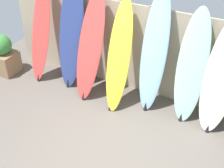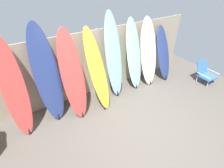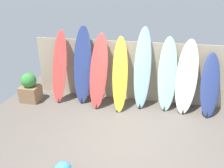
{
  "view_description": "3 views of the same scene",
  "coord_description": "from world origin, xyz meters",
  "px_view_note": "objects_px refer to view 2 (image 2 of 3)",
  "views": [
    {
      "loc": [
        1.79,
        -2.94,
        3.79
      ],
      "look_at": [
        -0.04,
        0.6,
        1.02
      ],
      "focal_mm": 50.0,
      "sensor_mm": 36.0,
      "label": 1
    },
    {
      "loc": [
        -1.99,
        -1.88,
        3.09
      ],
      "look_at": [
        -0.23,
        0.96,
        0.84
      ],
      "focal_mm": 28.0,
      "sensor_mm": 36.0,
      "label": 2
    },
    {
      "loc": [
        0.58,
        -4.09,
        3.16
      ],
      "look_at": [
        -0.43,
        0.76,
        1.0
      ],
      "focal_mm": 35.0,
      "sensor_mm": 36.0,
      "label": 3
    }
  ],
  "objects_px": {
    "surfboard_white_6": "(148,53)",
    "surfboard_red_2": "(73,76)",
    "surfboard_navy_7": "(163,54)",
    "beach_chair": "(205,72)",
    "surfboard_red_0": "(14,90)",
    "surfboard_yellow_3": "(97,70)",
    "surfboard_seafoam_5": "(134,56)",
    "surfboard_navy_1": "(47,76)",
    "surfboard_skyblue_4": "(114,57)"
  },
  "relations": [
    {
      "from": "surfboard_white_6",
      "to": "surfboard_red_2",
      "type": "bearing_deg",
      "value": -177.31
    },
    {
      "from": "surfboard_navy_7",
      "to": "beach_chair",
      "type": "bearing_deg",
      "value": -44.77
    },
    {
      "from": "surfboard_red_0",
      "to": "surfboard_navy_7",
      "type": "bearing_deg",
      "value": 0.26
    },
    {
      "from": "surfboard_red_2",
      "to": "surfboard_yellow_3",
      "type": "height_order",
      "value": "surfboard_red_2"
    },
    {
      "from": "surfboard_navy_7",
      "to": "surfboard_yellow_3",
      "type": "bearing_deg",
      "value": -177.37
    },
    {
      "from": "surfboard_seafoam_5",
      "to": "surfboard_navy_7",
      "type": "xyz_separation_m",
      "value": [
        1.11,
        -0.08,
        -0.17
      ]
    },
    {
      "from": "surfboard_red_2",
      "to": "surfboard_seafoam_5",
      "type": "relative_size",
      "value": 1.02
    },
    {
      "from": "beach_chair",
      "to": "surfboard_yellow_3",
      "type": "bearing_deg",
      "value": 151.54
    },
    {
      "from": "surfboard_navy_1",
      "to": "surfboard_yellow_3",
      "type": "bearing_deg",
      "value": -8.91
    },
    {
      "from": "surfboard_red_2",
      "to": "surfboard_yellow_3",
      "type": "bearing_deg",
      "value": -2.2
    },
    {
      "from": "surfboard_navy_1",
      "to": "surfboard_red_2",
      "type": "relative_size",
      "value": 1.09
    },
    {
      "from": "surfboard_seafoam_5",
      "to": "surfboard_white_6",
      "type": "height_order",
      "value": "surfboard_seafoam_5"
    },
    {
      "from": "beach_chair",
      "to": "surfboard_white_6",
      "type": "bearing_deg",
      "value": 133.72
    },
    {
      "from": "surfboard_navy_1",
      "to": "surfboard_seafoam_5",
      "type": "distance_m",
      "value": 2.42
    },
    {
      "from": "surfboard_red_0",
      "to": "surfboard_red_2",
      "type": "xyz_separation_m",
      "value": [
        1.21,
        -0.07,
        -0.01
      ]
    },
    {
      "from": "surfboard_seafoam_5",
      "to": "beach_chair",
      "type": "bearing_deg",
      "value": -26.58
    },
    {
      "from": "surfboard_red_0",
      "to": "surfboard_seafoam_5",
      "type": "relative_size",
      "value": 1.04
    },
    {
      "from": "surfboard_navy_1",
      "to": "surfboard_seafoam_5",
      "type": "relative_size",
      "value": 1.11
    },
    {
      "from": "surfboard_red_0",
      "to": "surfboard_navy_1",
      "type": "distance_m",
      "value": 0.7
    },
    {
      "from": "surfboard_red_0",
      "to": "surfboard_yellow_3",
      "type": "relative_size",
      "value": 1.05
    },
    {
      "from": "surfboard_white_6",
      "to": "beach_chair",
      "type": "xyz_separation_m",
      "value": [
        1.58,
        -0.99,
        -0.65
      ]
    },
    {
      "from": "surfboard_yellow_3",
      "to": "beach_chair",
      "type": "bearing_deg",
      "value": -14.2
    },
    {
      "from": "surfboard_navy_1",
      "to": "surfboard_seafoam_5",
      "type": "xyz_separation_m",
      "value": [
        2.42,
        0.01,
        -0.11
      ]
    },
    {
      "from": "surfboard_yellow_3",
      "to": "surfboard_navy_7",
      "type": "xyz_separation_m",
      "value": [
        2.39,
        0.11,
        -0.16
      ]
    },
    {
      "from": "surfboard_white_6",
      "to": "beach_chair",
      "type": "relative_size",
      "value": 3.05
    },
    {
      "from": "surfboard_seafoam_5",
      "to": "surfboard_navy_7",
      "type": "bearing_deg",
      "value": -4.14
    },
    {
      "from": "surfboard_navy_1",
      "to": "surfboard_red_2",
      "type": "xyz_separation_m",
      "value": [
        0.52,
        -0.15,
        -0.09
      ]
    },
    {
      "from": "surfboard_navy_1",
      "to": "surfboard_red_0",
      "type": "bearing_deg",
      "value": -172.73
    },
    {
      "from": "surfboard_navy_1",
      "to": "surfboard_yellow_3",
      "type": "distance_m",
      "value": 1.16
    },
    {
      "from": "surfboard_red_0",
      "to": "surfboard_white_6",
      "type": "xyz_separation_m",
      "value": [
        3.61,
        0.05,
        -0.05
      ]
    },
    {
      "from": "surfboard_red_0",
      "to": "surfboard_navy_7",
      "type": "distance_m",
      "value": 4.22
    },
    {
      "from": "surfboard_skyblue_4",
      "to": "surfboard_seafoam_5",
      "type": "height_order",
      "value": "surfboard_skyblue_4"
    },
    {
      "from": "surfboard_yellow_3",
      "to": "beach_chair",
      "type": "xyz_separation_m",
      "value": [
        3.35,
        -0.85,
        -0.66
      ]
    },
    {
      "from": "surfboard_yellow_3",
      "to": "surfboard_white_6",
      "type": "height_order",
      "value": "surfboard_yellow_3"
    },
    {
      "from": "surfboard_red_0",
      "to": "surfboard_seafoam_5",
      "type": "xyz_separation_m",
      "value": [
        3.11,
        0.1,
        -0.04
      ]
    },
    {
      "from": "surfboard_white_6",
      "to": "beach_chair",
      "type": "height_order",
      "value": "surfboard_white_6"
    },
    {
      "from": "surfboard_skyblue_4",
      "to": "beach_chair",
      "type": "distance_m",
      "value": 3.05
    },
    {
      "from": "surfboard_skyblue_4",
      "to": "beach_chair",
      "type": "xyz_separation_m",
      "value": [
        2.76,
        -1.03,
        -0.79
      ]
    },
    {
      "from": "surfboard_red_2",
      "to": "surfboard_yellow_3",
      "type": "distance_m",
      "value": 0.62
    },
    {
      "from": "surfboard_seafoam_5",
      "to": "surfboard_yellow_3",
      "type": "bearing_deg",
      "value": -171.53
    },
    {
      "from": "surfboard_seafoam_5",
      "to": "surfboard_skyblue_4",
      "type": "bearing_deg",
      "value": -179.5
    },
    {
      "from": "surfboard_red_2",
      "to": "surfboard_skyblue_4",
      "type": "height_order",
      "value": "surfboard_skyblue_4"
    },
    {
      "from": "surfboard_yellow_3",
      "to": "surfboard_seafoam_5",
      "type": "xyz_separation_m",
      "value": [
        1.28,
        0.19,
        0.01
      ]
    },
    {
      "from": "surfboard_navy_1",
      "to": "surfboard_skyblue_4",
      "type": "distance_m",
      "value": 1.73
    },
    {
      "from": "surfboard_navy_7",
      "to": "beach_chair",
      "type": "distance_m",
      "value": 1.45
    },
    {
      "from": "surfboard_yellow_3",
      "to": "surfboard_navy_7",
      "type": "bearing_deg",
      "value": 2.63
    },
    {
      "from": "surfboard_red_0",
      "to": "surfboard_red_2",
      "type": "bearing_deg",
      "value": -3.16
    },
    {
      "from": "surfboard_navy_1",
      "to": "beach_chair",
      "type": "distance_m",
      "value": 4.68
    },
    {
      "from": "surfboard_red_2",
      "to": "surfboard_white_6",
      "type": "xyz_separation_m",
      "value": [
        2.4,
        0.11,
        -0.04
      ]
    },
    {
      "from": "surfboard_red_2",
      "to": "beach_chair",
      "type": "relative_size",
      "value": 3.16
    }
  ]
}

